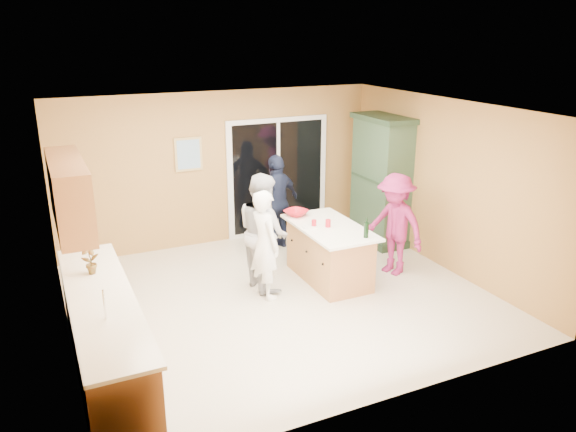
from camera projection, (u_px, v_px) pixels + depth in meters
name	position (u px, v px, depth m)	size (l,w,h in m)	color
floor	(281.00, 298.00, 7.80)	(5.50, 5.50, 0.00)	beige
ceiling	(280.00, 109.00, 6.97)	(5.50, 5.00, 0.10)	white
wall_back	(221.00, 168.00, 9.54)	(5.50, 0.10, 2.60)	tan
wall_front	(391.00, 283.00, 5.23)	(5.50, 0.10, 2.60)	tan
wall_left	(57.00, 240.00, 6.29)	(0.10, 5.00, 2.60)	tan
wall_right	(446.00, 186.00, 8.48)	(0.10, 5.00, 2.60)	tan
left_cabinet_run	(106.00, 345.00, 5.77)	(0.65, 3.05, 1.24)	#AA7642
upper_cabinets	(69.00, 194.00, 6.00)	(0.35, 1.60, 0.75)	#AA7642
sliding_door	(278.00, 177.00, 10.00)	(1.90, 0.07, 2.10)	silver
framed_picture	(188.00, 154.00, 9.20)	(0.46, 0.04, 0.56)	tan
kitchen_island	(329.00, 254.00, 8.27)	(0.87, 1.60, 0.84)	#AA7642
green_hutch	(381.00, 182.00, 9.61)	(0.63, 1.20, 2.20)	#213623
woman_white	(265.00, 244.00, 7.63)	(0.56, 0.37, 1.53)	white
woman_grey	(263.00, 231.00, 7.92)	(0.81, 0.63, 1.68)	#AFAFB2
woman_navy	(278.00, 202.00, 9.36)	(0.95, 0.39, 1.61)	#1B263C
woman_magenta	(395.00, 224.00, 8.38)	(1.00, 0.58, 1.55)	#962053
serving_bowl	(296.00, 213.00, 8.58)	(0.34, 0.34, 0.08)	red
tulip_vase	(90.00, 258.00, 6.24)	(0.21, 0.14, 0.39)	#9F1E0F
tumbler_near	(314.00, 223.00, 8.09)	(0.07, 0.07, 0.10)	red
tumbler_far	(328.00, 223.00, 8.08)	(0.08, 0.08, 0.11)	red
wine_bottle	(366.00, 230.00, 7.65)	(0.07, 0.07, 0.29)	black
white_plate	(310.00, 227.00, 8.07)	(0.23, 0.23, 0.02)	white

